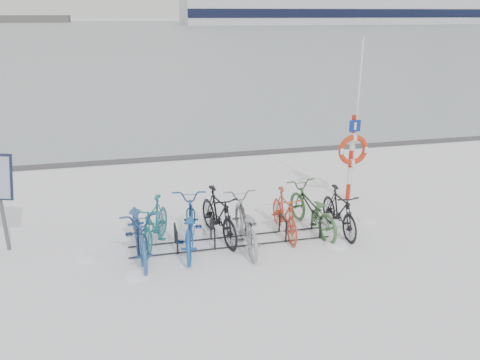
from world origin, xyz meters
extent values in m
plane|color=white|center=(0.00, 0.00, 0.00)|extent=(900.00, 900.00, 0.00)
cube|color=#A7B4BD|center=(0.00, 155.00, 0.01)|extent=(400.00, 298.00, 0.02)
cube|color=#3F3F42|center=(0.00, 5.90, 0.05)|extent=(400.00, 0.25, 0.10)
cylinder|color=black|center=(-1.80, -0.22, 0.22)|extent=(0.04, 0.04, 0.44)
cylinder|color=black|center=(-1.80, 0.22, 0.22)|extent=(0.04, 0.04, 0.44)
cylinder|color=black|center=(-1.80, 0.00, 0.44)|extent=(0.04, 0.44, 0.04)
cylinder|color=black|center=(-1.08, -0.22, 0.22)|extent=(0.04, 0.04, 0.44)
cylinder|color=black|center=(-1.08, 0.22, 0.22)|extent=(0.04, 0.04, 0.44)
cylinder|color=black|center=(-1.08, 0.00, 0.44)|extent=(0.04, 0.44, 0.04)
cylinder|color=black|center=(-0.36, -0.22, 0.22)|extent=(0.04, 0.04, 0.44)
cylinder|color=black|center=(-0.36, 0.22, 0.22)|extent=(0.04, 0.04, 0.44)
cylinder|color=black|center=(-0.36, 0.00, 0.44)|extent=(0.04, 0.44, 0.04)
cylinder|color=black|center=(0.36, -0.22, 0.22)|extent=(0.04, 0.04, 0.44)
cylinder|color=black|center=(0.36, 0.22, 0.22)|extent=(0.04, 0.04, 0.44)
cylinder|color=black|center=(0.36, 0.00, 0.44)|extent=(0.04, 0.44, 0.04)
cylinder|color=black|center=(1.08, -0.22, 0.22)|extent=(0.04, 0.04, 0.44)
cylinder|color=black|center=(1.08, 0.22, 0.22)|extent=(0.04, 0.04, 0.44)
cylinder|color=black|center=(1.08, 0.00, 0.44)|extent=(0.04, 0.44, 0.04)
cylinder|color=black|center=(1.80, -0.22, 0.22)|extent=(0.04, 0.04, 0.44)
cylinder|color=black|center=(1.80, 0.22, 0.22)|extent=(0.04, 0.04, 0.44)
cylinder|color=black|center=(1.80, 0.00, 0.44)|extent=(0.04, 0.44, 0.04)
cylinder|color=black|center=(0.00, -0.22, 0.02)|extent=(4.00, 0.03, 0.03)
cylinder|color=black|center=(0.00, 0.22, 0.02)|extent=(4.00, 0.03, 0.03)
cylinder|color=#595B5E|center=(-4.25, 0.69, 0.94)|extent=(0.07, 0.07, 1.87)
cylinder|color=red|center=(3.27, 1.59, 0.21)|extent=(0.10, 0.10, 0.42)
cylinder|color=silver|center=(3.27, 1.59, 0.63)|extent=(0.10, 0.10, 0.42)
cylinder|color=red|center=(3.27, 1.59, 1.06)|extent=(0.10, 0.10, 0.42)
cylinder|color=silver|center=(3.27, 1.59, 1.48)|extent=(0.10, 0.10, 0.42)
cylinder|color=red|center=(3.27, 1.59, 1.90)|extent=(0.10, 0.10, 0.42)
torus|color=red|center=(3.27, 1.50, 1.29)|extent=(0.74, 0.12, 0.74)
cube|color=navy|center=(3.27, 1.51, 1.87)|extent=(0.27, 0.03, 0.27)
cylinder|color=silver|center=(3.36, 1.64, 1.92)|extent=(0.03, 0.03, 3.84)
cube|color=white|center=(97.03, 187.98, 6.55)|extent=(152.81, 28.38, 13.10)
cube|color=black|center=(97.03, 173.74, 4.37)|extent=(152.81, 0.30, 3.27)
cube|color=black|center=(97.03, 202.22, 4.37)|extent=(152.81, 0.30, 3.27)
imported|color=#284D8B|center=(-1.76, -0.07, 0.55)|extent=(0.89, 2.14, 1.10)
imported|color=#1A696E|center=(-1.47, 0.19, 0.50)|extent=(1.02, 1.72, 1.00)
imported|color=#194E9E|center=(-0.82, 0.01, 0.51)|extent=(0.96, 2.01, 1.01)
imported|color=black|center=(-0.19, 0.28, 0.53)|extent=(0.88, 1.83, 1.06)
imported|color=gray|center=(0.25, -0.14, 0.50)|extent=(0.70, 1.92, 1.00)
imported|color=#BB3C24|center=(1.16, 0.15, 0.48)|extent=(0.47, 1.61, 0.97)
imported|color=#345F30|center=(1.77, 0.22, 0.50)|extent=(0.95, 1.97, 0.99)
imported|color=black|center=(2.31, 0.02, 0.48)|extent=(0.49, 1.62, 0.97)
ellipsoid|color=white|center=(3.16, 0.37, 0.00)|extent=(0.41, 0.41, 0.14)
ellipsoid|color=white|center=(-2.73, -0.04, 0.00)|extent=(0.37, 0.37, 0.13)
ellipsoid|color=white|center=(-0.56, 0.69, 0.00)|extent=(0.45, 0.45, 0.16)
ellipsoid|color=white|center=(2.01, -0.56, 0.00)|extent=(0.49, 0.49, 0.17)
ellipsoid|color=white|center=(0.37, 0.52, 0.00)|extent=(0.32, 0.32, 0.11)
ellipsoid|color=white|center=(1.11, 0.40, 0.00)|extent=(0.42, 0.42, 0.15)
ellipsoid|color=white|center=(-1.83, -0.85, 0.00)|extent=(0.50, 0.50, 0.17)
camera|label=1|loc=(-1.71, -8.20, 4.32)|focal=35.00mm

